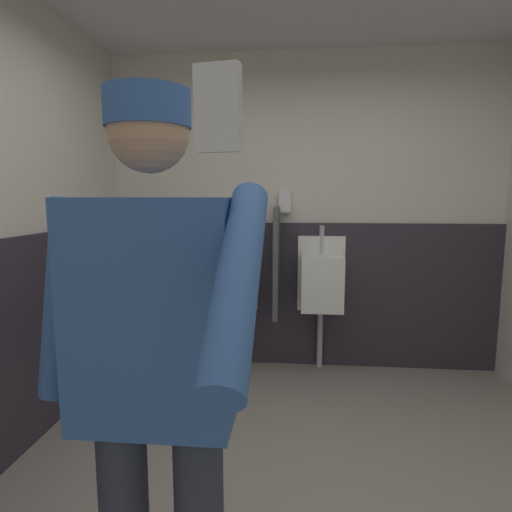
{
  "coord_description": "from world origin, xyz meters",
  "views": [
    {
      "loc": [
        -0.05,
        -1.8,
        1.49
      ],
      "look_at": [
        -0.21,
        -0.12,
        1.25
      ],
      "focal_mm": 29.96,
      "sensor_mm": 36.0,
      "label": 1
    }
  ],
  "objects_px": {
    "urinal_middle": "(322,282)",
    "person": "(155,369)",
    "urinal_left": "(233,280)",
    "soap_dispenser": "(285,202)",
    "cell_phone": "(218,109)"
  },
  "relations": [
    {
      "from": "urinal_middle",
      "to": "person",
      "type": "distance_m",
      "value": 2.55
    },
    {
      "from": "urinal_left",
      "to": "soap_dispenser",
      "type": "height_order",
      "value": "soap_dispenser"
    },
    {
      "from": "cell_phone",
      "to": "soap_dispenser",
      "type": "distance_m",
      "value": 3.09
    },
    {
      "from": "urinal_middle",
      "to": "cell_phone",
      "type": "relative_size",
      "value": 11.27
    },
    {
      "from": "soap_dispenser",
      "to": "urinal_middle",
      "type": "bearing_deg",
      "value": -20.75
    },
    {
      "from": "urinal_left",
      "to": "cell_phone",
      "type": "height_order",
      "value": "cell_phone"
    },
    {
      "from": "person",
      "to": "soap_dispenser",
      "type": "xyz_separation_m",
      "value": [
        0.27,
        2.59,
        0.42
      ]
    },
    {
      "from": "cell_phone",
      "to": "soap_dispenser",
      "type": "bearing_deg",
      "value": 99.2
    },
    {
      "from": "urinal_left",
      "to": "urinal_middle",
      "type": "relative_size",
      "value": 1.0
    },
    {
      "from": "cell_phone",
      "to": "urinal_middle",
      "type": "bearing_deg",
      "value": 93.14
    },
    {
      "from": "urinal_left",
      "to": "soap_dispenser",
      "type": "bearing_deg",
      "value": 15.36
    },
    {
      "from": "cell_phone",
      "to": "urinal_left",
      "type": "bearing_deg",
      "value": 107.52
    },
    {
      "from": "urinal_left",
      "to": "cell_phone",
      "type": "bearing_deg",
      "value": -81.64
    },
    {
      "from": "person",
      "to": "cell_phone",
      "type": "relative_size",
      "value": 15.9
    },
    {
      "from": "person",
      "to": "soap_dispenser",
      "type": "height_order",
      "value": "person"
    }
  ]
}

